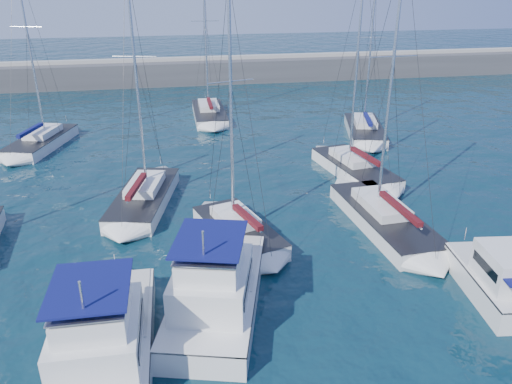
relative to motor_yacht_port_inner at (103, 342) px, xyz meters
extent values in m
plane|color=black|center=(5.47, 2.99, -1.13)|extent=(220.00, 220.00, 0.00)
cube|color=#424244|center=(5.47, 54.99, -0.13)|extent=(160.00, 6.00, 4.00)
cube|color=gray|center=(5.47, 54.99, 2.07)|extent=(160.00, 1.20, 0.50)
cube|color=silver|center=(0.01, 0.42, -0.73)|extent=(3.75, 8.98, 1.60)
cube|color=#262628|center=(0.01, 0.42, 0.02)|extent=(3.82, 8.98, 0.08)
cube|color=silver|center=(-0.01, -0.67, 0.87)|extent=(3.12, 4.19, 1.60)
cube|color=black|center=(-0.01, -0.67, 0.95)|extent=(3.16, 3.36, 0.45)
cube|color=silver|center=(-0.02, -0.87, 2.12)|extent=(2.49, 2.94, 0.90)
cube|color=#0D114F|center=(-0.02, -0.87, 3.12)|extent=(2.80, 3.36, 0.08)
cube|color=silver|center=(4.72, 2.99, -0.73)|extent=(5.92, 9.82, 1.60)
cube|color=#262628|center=(4.72, 2.99, 0.02)|extent=(5.99, 9.84, 0.08)
cube|color=silver|center=(4.42, 1.91, 0.87)|extent=(4.09, 4.92, 1.60)
cube|color=black|center=(4.42, 1.91, 0.95)|extent=(3.92, 4.12, 0.45)
cube|color=silver|center=(4.37, 1.72, 2.12)|extent=(3.16, 3.53, 0.90)
cube|color=#0D114F|center=(4.37, 1.72, 3.12)|extent=(3.57, 4.02, 0.08)
cube|color=silver|center=(17.62, 1.46, -0.73)|extent=(3.04, 6.13, 1.60)
cube|color=#262628|center=(17.62, 1.46, 0.02)|extent=(3.08, 6.14, 0.08)
cube|color=silver|center=(17.53, 0.75, 0.87)|extent=(2.29, 2.96, 1.60)
cube|color=black|center=(17.53, 0.75, 0.95)|extent=(2.26, 2.42, 0.45)
cube|color=silver|center=(1.22, 14.80, -0.83)|extent=(4.90, 9.18, 1.30)
cube|color=#262628|center=(1.22, 14.80, -0.20)|extent=(4.96, 9.19, 0.06)
cube|color=silver|center=(1.34, 15.33, 0.12)|extent=(2.76, 4.16, 0.55)
cylinder|color=silver|center=(1.42, 15.65, 7.01)|extent=(0.18, 0.18, 13.38)
cylinder|color=silver|center=(0.92, 13.52, 0.67)|extent=(1.10, 4.28, 0.12)
cube|color=#480E13|center=(0.90, 13.43, 0.82)|extent=(1.23, 3.91, 0.28)
cube|color=silver|center=(6.63, 8.99, -0.83)|extent=(4.78, 7.43, 1.30)
cube|color=#262628|center=(6.63, 8.99, -0.20)|extent=(4.84, 7.45, 0.06)
cube|color=silver|center=(6.51, 9.41, 0.12)|extent=(2.68, 3.43, 0.55)
cylinder|color=silver|center=(6.43, 9.65, 6.59)|extent=(0.18, 0.18, 12.54)
cylinder|color=silver|center=(6.93, 8.01, 0.67)|extent=(1.12, 3.33, 0.12)
cube|color=#480E13|center=(6.96, 7.91, 0.82)|extent=(1.24, 3.07, 0.28)
cube|color=silver|center=(15.53, 8.99, -0.83)|extent=(3.69, 9.80, 1.30)
cube|color=#262628|center=(15.53, 8.99, -0.20)|extent=(3.75, 9.80, 0.06)
cube|color=silver|center=(15.49, 9.59, 0.12)|extent=(2.27, 4.33, 0.55)
cylinder|color=silver|center=(15.47, 9.95, 7.39)|extent=(0.18, 0.18, 14.14)
cylinder|color=silver|center=(15.62, 7.55, 0.67)|extent=(0.42, 4.81, 0.12)
cube|color=#480E13|center=(15.62, 7.45, 0.82)|extent=(0.62, 4.34, 0.28)
cube|color=silver|center=(16.83, 17.36, -0.83)|extent=(4.36, 8.95, 1.30)
cube|color=#262628|center=(16.83, 17.36, -0.20)|extent=(4.42, 8.96, 0.06)
cube|color=silver|center=(16.74, 17.89, 0.12)|extent=(2.54, 4.02, 0.55)
cylinder|color=silver|center=(16.69, 18.20, 7.03)|extent=(0.18, 0.18, 13.44)
cylinder|color=silver|center=(17.04, 16.09, 0.67)|extent=(0.82, 4.25, 0.12)
cube|color=#480E13|center=(17.05, 15.99, 0.82)|extent=(0.97, 3.87, 0.28)
cube|color=silver|center=(-7.88, 28.63, -0.83)|extent=(5.29, 8.96, 1.30)
cube|color=#262628|center=(-7.88, 28.63, -0.20)|extent=(5.35, 8.97, 0.06)
cube|color=silver|center=(-7.73, 29.13, 0.12)|extent=(2.93, 4.10, 0.55)
cylinder|color=silver|center=(-7.64, 29.44, 7.50)|extent=(0.18, 0.18, 14.36)
cylinder|color=silver|center=(-8.25, 27.41, 0.67)|extent=(1.32, 4.08, 0.12)
cube|color=#0D114F|center=(-8.28, 27.32, 0.82)|extent=(1.42, 3.74, 0.28)
cube|color=silver|center=(7.60, 35.51, -0.83)|extent=(3.28, 9.33, 1.30)
cube|color=#262628|center=(7.60, 35.51, -0.20)|extent=(3.34, 9.33, 0.06)
cube|color=silver|center=(7.61, 36.09, 0.12)|extent=(2.09, 4.09, 0.55)
cylinder|color=silver|center=(7.61, 36.44, 7.19)|extent=(0.18, 0.18, 13.75)
cylinder|color=silver|center=(7.57, 34.12, 0.67)|extent=(0.21, 4.64, 0.12)
cube|color=#480E13|center=(7.57, 34.02, 0.82)|extent=(0.43, 4.18, 0.28)
cube|color=silver|center=(21.41, 26.75, -0.83)|extent=(5.22, 9.44, 1.30)
cube|color=#262628|center=(21.41, 26.75, -0.20)|extent=(5.28, 9.45, 0.06)
cube|color=silver|center=(21.56, 27.29, 0.12)|extent=(2.90, 4.29, 0.55)
cylinder|color=silver|center=(21.65, 27.62, 6.43)|extent=(0.18, 0.18, 12.23)
cylinder|color=silver|center=(21.07, 25.45, 0.67)|extent=(1.28, 4.36, 0.12)
cube|color=#0D114F|center=(21.04, 25.36, 0.82)|extent=(1.38, 3.99, 0.28)
camera|label=1|loc=(2.96, -15.97, 12.97)|focal=35.00mm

